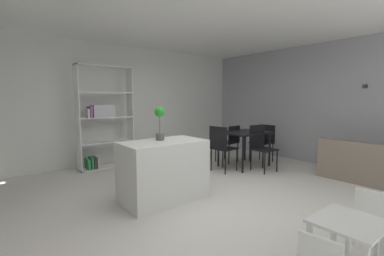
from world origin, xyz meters
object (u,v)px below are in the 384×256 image
at_px(kitchen_island, 164,170).
at_px(potted_plant_on_island, 160,120).
at_px(open_bookshelf, 103,120).
at_px(child_chair_right, 368,220).
at_px(sofa, 383,170).
at_px(dining_chair_near, 260,144).
at_px(dining_table, 244,136).
at_px(child_table, 348,230).
at_px(dining_chair_far, 230,140).
at_px(dining_chair_window_side, 264,139).
at_px(dining_chair_island_side, 221,145).

height_order(kitchen_island, potted_plant_on_island, potted_plant_on_island).
xyz_separation_m(open_bookshelf, child_chair_right, (0.82, -4.78, -0.72)).
xyz_separation_m(child_chair_right, sofa, (2.58, 0.58, -0.08)).
bearing_deg(child_chair_right, dining_chair_near, 141.95).
relative_size(kitchen_island, dining_chair_near, 1.28).
height_order(child_chair_right, dining_table, dining_table).
xyz_separation_m(child_table, child_chair_right, (0.48, 0.00, -0.06)).
bearing_deg(dining_chair_near, potted_plant_on_island, -174.17).
distance_m(dining_chair_far, dining_chair_window_side, 0.84).
bearing_deg(dining_table, child_table, -126.06).
xyz_separation_m(child_chair_right, dining_chair_far, (1.67, 3.38, 0.20)).
height_order(open_bookshelf, dining_chair_near, open_bookshelf).
bearing_deg(dining_chair_far, child_table, 50.62).
bearing_deg(dining_chair_island_side, dining_table, -94.26).
distance_m(dining_chair_near, dining_chair_far, 0.87).
bearing_deg(child_table, dining_chair_window_side, 45.74).
relative_size(open_bookshelf, dining_chair_near, 2.31).
relative_size(child_chair_right, dining_table, 0.60).
relative_size(child_table, dining_chair_window_side, 0.64).
distance_m(child_table, dining_chair_island_side, 3.26).
bearing_deg(dining_chair_island_side, sofa, -149.89).
bearing_deg(sofa, dining_chair_near, 25.23).
distance_m(open_bookshelf, child_chair_right, 4.90).
xyz_separation_m(potted_plant_on_island, dining_chair_far, (2.45, 0.87, -0.65)).
height_order(child_chair_right, dining_chair_window_side, dining_chair_window_side).
relative_size(kitchen_island, sofa, 0.62).
distance_m(child_table, dining_chair_far, 4.01).
distance_m(dining_chair_island_side, dining_chair_window_side, 1.46).
xyz_separation_m(child_table, dining_chair_near, (2.15, 2.51, 0.17)).
xyz_separation_m(potted_plant_on_island, child_table, (0.30, -2.51, -0.79)).
xyz_separation_m(child_table, dining_chair_far, (2.15, 3.38, 0.14)).
xyz_separation_m(dining_table, sofa, (0.92, -2.36, -0.43)).
height_order(open_bookshelf, child_table, open_bookshelf).
height_order(kitchen_island, dining_table, kitchen_island).
bearing_deg(kitchen_island, potted_plant_on_island, 83.28).
bearing_deg(dining_chair_island_side, child_table, 149.36).
bearing_deg(dining_chair_near, kitchen_island, -171.60).
bearing_deg(dining_chair_far, dining_table, 81.66).
bearing_deg(open_bookshelf, dining_table, -36.49).
height_order(dining_table, sofa, dining_table).
relative_size(child_chair_right, dining_chair_near, 0.64).
bearing_deg(sofa, child_table, 100.71).
xyz_separation_m(potted_plant_on_island, dining_chair_island_side, (1.71, 0.42, -0.62)).
height_order(kitchen_island, dining_chair_island_side, dining_chair_island_side).
relative_size(kitchen_island, dining_chair_far, 1.39).
bearing_deg(potted_plant_on_island, dining_chair_window_side, 7.73).
bearing_deg(dining_table, child_chair_right, -119.50).
bearing_deg(potted_plant_on_island, kitchen_island, -96.72).
distance_m(dining_table, dining_chair_window_side, 0.74).
xyz_separation_m(kitchen_island, sofa, (3.38, -1.82, -0.18)).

